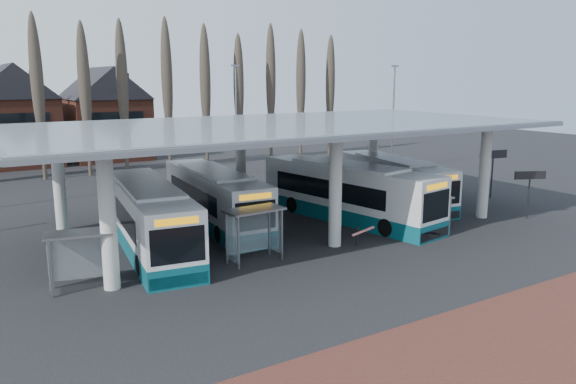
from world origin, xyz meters
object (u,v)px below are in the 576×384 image
bus_1 (215,199)px  bus_2 (347,193)px  shelter_0 (79,247)px  shelter_2 (429,207)px  bus_3 (392,182)px  shelter_1 (253,223)px  bus_0 (149,218)px

bus_1 → bus_2: size_ratio=0.93×
shelter_0 → shelter_2: 19.03m
bus_3 → shelter_1: bearing=-148.1°
bus_0 → bus_2: 12.89m
bus_1 → bus_2: bearing=-19.1°
bus_1 → shelter_1: bearing=-96.1°
bus_1 → shelter_0: (-9.54, -7.00, 0.25)m
bus_2 → shelter_0: bearing=-177.7°
bus_0 → shelter_0: 5.99m
bus_2 → shelter_1: size_ratio=4.51×
shelter_1 → shelter_2: bearing=-9.9°
bus_2 → bus_3: bearing=10.8°
shelter_2 → bus_0: bearing=166.4°
bus_0 → shelter_2: size_ratio=4.95×
bus_3 → shelter_1: bus_3 is taller
shelter_0 → bus_2: bearing=23.9°
bus_3 → shelter_2: 8.75m
shelter_0 → shelter_2: size_ratio=1.14×
shelter_0 → shelter_1: 8.12m
bus_0 → bus_1: (5.15, 2.94, -0.05)m
shelter_0 → shelter_1: bearing=7.6°
bus_1 → shelter_0: 11.84m
bus_3 → shelter_0: 23.86m
bus_2 → shelter_2: (1.66, -5.50, -0.06)m
bus_3 → shelter_2: bus_3 is taller
bus_2 → bus_3: size_ratio=1.11×
shelter_2 → shelter_1: bearing=-178.0°
bus_3 → bus_1: bearing=-176.3°
bus_2 → shelter_1: bus_2 is taller
shelter_0 → bus_3: bearing=26.2°
bus_3 → shelter_0: bearing=-157.2°
bus_1 → shelter_1: size_ratio=4.19×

